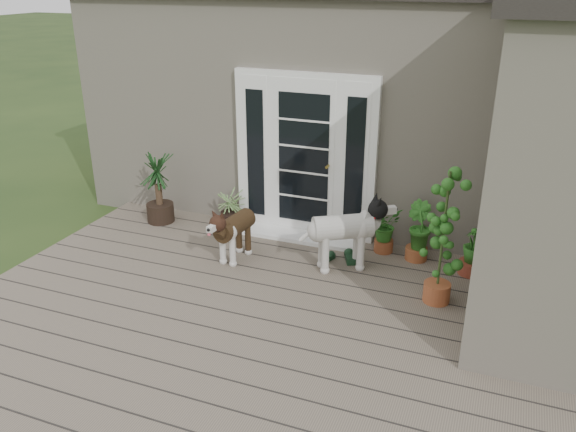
% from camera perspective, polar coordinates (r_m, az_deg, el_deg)
% --- Properties ---
extents(deck, '(6.20, 4.60, 0.12)m').
position_cam_1_polar(deck, '(6.11, -3.79, -10.29)').
color(deck, '#6B5B4C').
rests_on(deck, ground).
extents(house_main, '(7.40, 4.00, 3.10)m').
position_cam_1_polar(house_main, '(9.32, 7.21, 11.24)').
color(house_main, '#665E54').
rests_on(house_main, ground).
extents(door_unit, '(1.90, 0.14, 2.15)m').
position_cam_1_polar(door_unit, '(7.56, 1.65, 5.90)').
color(door_unit, white).
rests_on(door_unit, deck).
extents(door_step, '(1.60, 0.40, 0.05)m').
position_cam_1_polar(door_step, '(7.76, 1.06, -1.94)').
color(door_step, white).
rests_on(door_step, deck).
extents(brindle_dog, '(0.43, 0.82, 0.66)m').
position_cam_1_polar(brindle_dog, '(7.09, -5.22, -1.82)').
color(brindle_dog, '#402B17').
rests_on(brindle_dog, deck).
extents(white_dog, '(1.01, 0.84, 0.78)m').
position_cam_1_polar(white_dog, '(6.84, 5.36, -2.21)').
color(white_dog, white).
rests_on(white_dog, deck).
extents(spider_plant, '(0.57, 0.57, 0.59)m').
position_cam_1_polar(spider_plant, '(8.01, -5.49, 0.89)').
color(spider_plant, '#879B5F').
rests_on(spider_plant, deck).
extents(yucca, '(0.75, 0.75, 1.05)m').
position_cam_1_polar(yucca, '(8.28, -12.64, 2.84)').
color(yucca, black).
rests_on(yucca, deck).
extents(herb_a, '(0.53, 0.53, 0.49)m').
position_cam_1_polar(herb_a, '(7.39, 9.45, -1.71)').
color(herb_a, '#27651D').
rests_on(herb_a, deck).
extents(herb_b, '(0.51, 0.51, 0.54)m').
position_cam_1_polar(herb_b, '(7.25, 12.60, -2.25)').
color(herb_b, '#235618').
rests_on(herb_b, deck).
extents(herb_c, '(0.36, 0.36, 0.48)m').
position_cam_1_polar(herb_c, '(7.09, 17.71, -3.72)').
color(herb_c, '#2C631C').
rests_on(herb_c, deck).
extents(sapling, '(0.58, 0.58, 1.52)m').
position_cam_1_polar(sapling, '(6.18, 14.98, -1.99)').
color(sapling, '#185016').
rests_on(sapling, deck).
extents(clog_left, '(0.26, 0.35, 0.10)m').
position_cam_1_polar(clog_left, '(7.18, 6.11, -4.03)').
color(clog_left, black).
rests_on(clog_left, deck).
extents(clog_right, '(0.19, 0.29, 0.08)m').
position_cam_1_polar(clog_right, '(7.16, 3.91, -4.08)').
color(clog_right, black).
rests_on(clog_right, deck).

